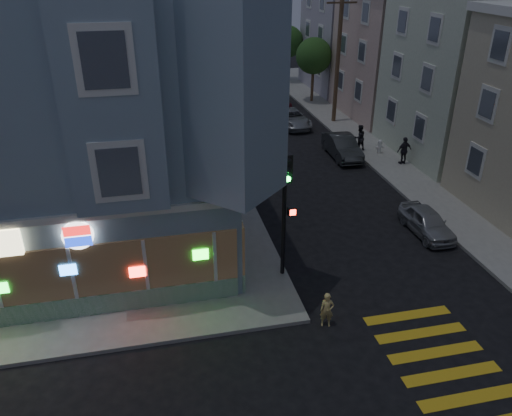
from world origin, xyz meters
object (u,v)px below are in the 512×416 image
object	(u,v)px
running_child	(327,310)
fire_hydrant	(380,146)
parked_car_d	(292,118)
pedestrian_a	(359,138)
traffic_signal	(286,195)
parked_car_c	(274,100)
utility_pole	(338,58)
pedestrian_b	(404,151)
street_tree_near	(314,56)
parked_car_a	(427,222)
parked_car_b	(342,147)
street_tree_far	(288,42)

from	to	relation	value
running_child	fire_hydrant	size ratio (longest dim) A/B	1.45
parked_car_d	pedestrian_a	bearing A→B (deg)	-70.92
running_child	parked_car_d	xyz separation A→B (m)	(5.10, 22.00, -0.03)
traffic_signal	parked_car_c	bearing A→B (deg)	71.45
parked_car_c	fire_hydrant	size ratio (longest dim) A/B	5.39
utility_pole	running_child	bearing A→B (deg)	-110.95
pedestrian_b	street_tree_near	bearing A→B (deg)	-96.94
pedestrian_a	traffic_signal	world-z (taller)	traffic_signal
utility_pole	parked_car_a	size ratio (longest dim) A/B	2.60
street_tree_near	pedestrian_a	bearing A→B (deg)	-94.13
parked_car_b	utility_pole	bearing A→B (deg)	75.03
running_child	street_tree_far	bearing A→B (deg)	92.03
running_child	pedestrian_b	size ratio (longest dim) A/B	0.77
utility_pole	fire_hydrant	xyz separation A→B (m)	(0.39, -7.26, -4.18)
parked_car_b	street_tree_far	bearing A→B (deg)	85.23
parked_car_d	traffic_signal	distance (m)	20.02
utility_pole	street_tree_near	distance (m)	6.06
pedestrian_a	pedestrian_b	xyz separation A→B (m)	(1.70, -2.80, -0.00)
pedestrian_b	parked_car_a	xyz separation A→B (m)	(-2.86, -7.83, -0.40)
street_tree_far	pedestrian_b	xyz separation A→B (m)	(0.80, -23.27, -2.95)
street_tree_far	parked_car_d	size ratio (longest dim) A/B	1.19
parked_car_c	traffic_signal	xyz separation A→B (m)	(-5.78, -24.13, 2.93)
running_child	pedestrian_b	bearing A→B (deg)	69.25
parked_car_b	parked_car_d	size ratio (longest dim) A/B	0.95
street_tree_far	pedestrian_b	bearing A→B (deg)	-88.03
street_tree_far	parked_car_b	world-z (taller)	street_tree_far
traffic_signal	fire_hydrant	world-z (taller)	traffic_signal
parked_car_c	parked_car_d	size ratio (longest dim) A/B	1.08
street_tree_far	parked_car_b	size ratio (longest dim) A/B	1.26
running_child	parked_car_a	size ratio (longest dim) A/B	0.37
street_tree_far	traffic_signal	distance (m)	34.43
running_child	parked_car_c	distance (m)	27.67
utility_pole	traffic_signal	distance (m)	21.25
pedestrian_a	pedestrian_b	size ratio (longest dim) A/B	1.00
parked_car_c	parked_car_d	bearing A→B (deg)	-91.85
parked_car_a	parked_car_d	distance (m)	16.96
traffic_signal	fire_hydrant	xyz separation A→B (m)	(9.57, 11.87, -3.01)
pedestrian_a	street_tree_near	bearing A→B (deg)	-105.03
utility_pole	street_tree_near	size ratio (longest dim) A/B	1.70
street_tree_far	running_child	bearing A→B (deg)	-103.51
utility_pole	pedestrian_a	xyz separation A→B (m)	(-0.70, -6.47, -3.81)
pedestrian_a	parked_car_a	bearing A→B (deg)	72.86
street_tree_far	parked_car_a	distance (m)	31.34
parked_car_a	parked_car_c	xyz separation A→B (m)	(-1.54, 22.09, 0.11)
parked_car_c	traffic_signal	world-z (taller)	traffic_signal
pedestrian_b	parked_car_c	world-z (taller)	pedestrian_b
pedestrian_a	parked_car_d	world-z (taller)	pedestrian_a
parked_car_d	parked_car_c	bearing A→B (deg)	85.76
pedestrian_a	parked_car_c	bearing A→B (deg)	-87.65
pedestrian_b	fire_hydrant	bearing A→B (deg)	-83.04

